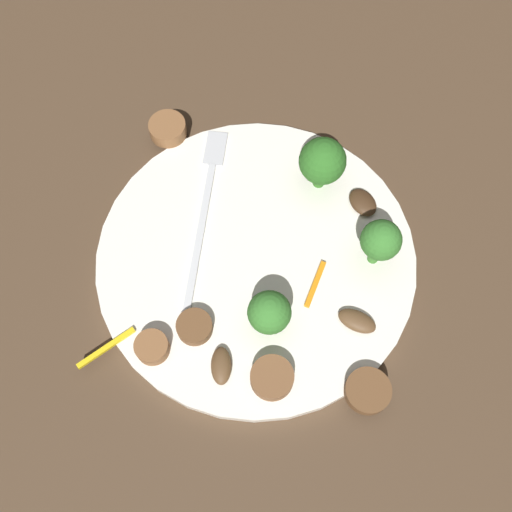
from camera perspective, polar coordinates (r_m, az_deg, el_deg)
ground_plane at (r=0.51m, az=0.00°, el=-0.50°), size 1.40×1.40×0.00m
plate at (r=0.50m, az=0.00°, el=-0.25°), size 0.27×0.27×0.01m
fork at (r=0.52m, az=-4.87°, el=4.89°), size 0.18×0.03×0.00m
broccoli_floret_0 at (r=0.47m, az=11.86°, el=1.43°), size 0.03×0.03×0.05m
broccoli_floret_1 at (r=0.50m, az=6.38°, el=8.98°), size 0.04×0.04×0.06m
broccoli_floret_2 at (r=0.45m, az=1.29°, el=-5.45°), size 0.03×0.03×0.04m
sausage_slice_0 at (r=0.46m, az=1.54°, el=-11.58°), size 0.05×0.05×0.01m
sausage_slice_1 at (r=0.56m, az=-8.45°, el=11.96°), size 0.05×0.05×0.01m
sausage_slice_2 at (r=0.47m, az=10.65°, el=-12.58°), size 0.05×0.05×0.01m
sausage_slice_3 at (r=0.47m, az=-5.91°, el=-6.77°), size 0.03×0.03×0.01m
sausage_slice_4 at (r=0.47m, az=-9.93°, el=-8.60°), size 0.03×0.03×0.01m
mushroom_0 at (r=0.48m, az=9.65°, el=-6.15°), size 0.02×0.03×0.01m
mushroom_1 at (r=0.52m, az=10.20°, el=5.08°), size 0.03×0.03×0.01m
mushroom_2 at (r=0.46m, az=-3.35°, el=-10.45°), size 0.03×0.02×0.01m
pepper_strip_0 at (r=0.49m, az=5.69°, el=-2.71°), size 0.04×0.01×0.00m
pepper_strip_2 at (r=0.48m, az=-14.15°, el=-8.53°), size 0.04×0.04×0.00m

